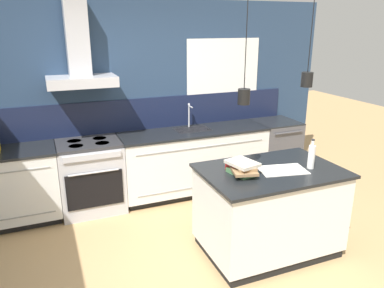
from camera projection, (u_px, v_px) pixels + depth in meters
name	position (u px, v px, depth m)	size (l,w,h in m)	color
ground_plane	(197.00, 270.00, 3.64)	(16.00, 16.00, 0.00)	tan
wall_back	(136.00, 98.00, 4.98)	(5.60, 2.06, 2.60)	navy
counter_run_left	(3.00, 188.00, 4.36)	(1.26, 0.64, 0.91)	black
counter_run_sink	(194.00, 161.00, 5.23)	(2.05, 0.64, 1.25)	black
oven_range	(91.00, 176.00, 4.72)	(0.77, 0.66, 0.91)	#B5B5BA
dishwasher	(274.00, 150.00, 5.71)	(0.61, 0.65, 0.91)	#4C4C51
kitchen_island	(269.00, 210.00, 3.85)	(1.39, 0.93, 0.91)	black
bottle_on_island	(311.00, 156.00, 3.71)	(0.07, 0.07, 0.30)	silver
book_stack	(243.00, 168.00, 3.58)	(0.30, 0.38, 0.13)	#4C7F4C
red_supply_box	(239.00, 166.00, 3.68)	(0.22, 0.18, 0.09)	red
paper_pile	(282.00, 170.00, 3.69)	(0.51, 0.38, 0.01)	silver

